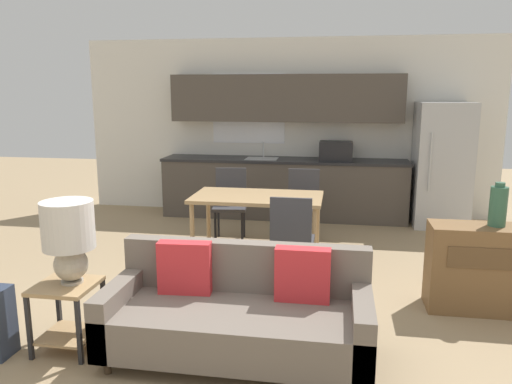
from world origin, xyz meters
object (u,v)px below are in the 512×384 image
Objects in this scene: dining_chair_near_right at (292,236)px; vase at (498,206)px; table_lamp at (69,234)px; dining_chair_far_left at (230,201)px; dining_chair_far_right at (303,202)px; couch at (239,313)px; side_table at (67,306)px; dining_table at (257,201)px; refrigerator at (441,165)px; credenza at (500,269)px.

vase is at bearing 172.08° from dining_chair_near_right.
table_lamp reaches higher than dining_chair_far_left.
dining_chair_far_right is (1.49, 3.03, -0.38)m from table_lamp.
dining_chair_near_right is (0.25, 1.38, 0.19)m from couch.
vase reaches higher than couch.
table_lamp reaches higher than side_table.
couch is at bearing 4.69° from table_lamp.
dining_table is at bearing 155.89° from vase.
vase reaches higher than dining_chair_far_left.
couch is 2.04× the size of dining_chair_near_right.
credenza is (-0.02, -2.95, -0.49)m from refrigerator.
dining_chair_far_left is 0.94m from dining_chair_far_right.
table_lamp is 0.67× the size of dining_chair_far_right.
dining_chair_far_right is (-1.85, 1.83, 0.12)m from credenza.
table_lamp reaches higher than dining_table.
vase is at bearing -24.11° from dining_table.
dining_chair_near_right is (-1.85, 0.28, 0.12)m from credenza.
couch is at bearing 80.20° from dining_chair_near_right.
dining_table reaches higher than side_table.
couch is 1.55× the size of credenza.
table_lamp is 3.39m from dining_chair_far_right.
dining_chair_far_right is (0.25, 2.92, 0.19)m from couch.
refrigerator is 1.90× the size of dining_chair_far_left.
refrigerator reaches higher than vase.
refrigerator is 1.90× the size of dining_chair_far_right.
couch is at bearing -117.65° from refrigerator.
dining_chair_near_right is at bearing 79.78° from couch.
dining_chair_near_right is 1.55m from dining_chair_far_right.
credenza is 3.30m from dining_chair_far_left.
couch is at bearing 6.01° from side_table.
table_lamp is (-1.02, -2.23, 0.21)m from dining_table.
refrigerator is at bearing -124.64° from dining_chair_near_right.
refrigerator is 2.21m from dining_chair_far_right.
dining_chair_far_right is (0.94, 0.07, 0.00)m from dining_chair_far_left.
dining_chair_far_left reaches higher than credenza.
table_lamp is 3.58m from credenza.
table_lamp is at bearing -114.65° from dining_table.
credenza is at bearing -23.95° from dining_table.
dining_chair_far_right reaches higher than couch.
refrigerator is 4.60m from couch.
dining_chair_far_left is at bearing -157.09° from refrigerator.
dining_chair_far_left is 1.00× the size of dining_chair_far_right.
side_table is at bearing -129.10° from refrigerator.
dining_table is 2.46m from table_lamp.
vase is (2.25, -1.01, 0.27)m from dining_table.
vase is at bearing 162.38° from credenza.
refrigerator is 1.20× the size of dining_table.
refrigerator is 0.93× the size of couch.
dining_chair_far_right is (-1.79, 1.81, -0.44)m from vase.
dining_chair_near_right is (1.49, 1.48, -0.38)m from table_lamp.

